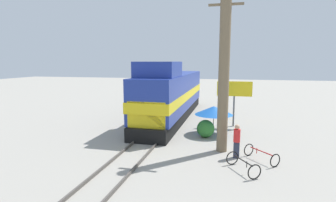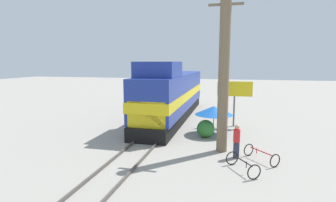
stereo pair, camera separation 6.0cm
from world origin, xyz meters
name	(u,v)px [view 1 (the left image)]	position (x,y,z in m)	size (l,w,h in m)	color
ground_plane	(154,136)	(0.00, 0.00, 0.00)	(120.00, 120.00, 0.00)	gray
rail_near	(144,134)	(-0.72, 0.00, 0.07)	(0.08, 36.91, 0.15)	#4C4742
rail_far	(164,135)	(0.72, 0.00, 0.07)	(0.08, 36.91, 0.15)	#4C4742
locomotive	(172,95)	(0.00, 5.49, 2.08)	(2.88, 15.96, 4.93)	black
utility_pole	(224,70)	(4.52, -2.06, 4.48)	(1.80, 0.58, 8.91)	#726047
vendor_umbrella	(214,110)	(3.84, 1.30, 1.66)	(2.58, 2.58, 1.95)	#4C4C4C
billboard_sign	(234,92)	(5.19, 3.94, 2.68)	(2.60, 0.12, 3.46)	#595959
shrub_cluster	(206,129)	(3.40, 0.41, 0.58)	(1.16, 1.16, 1.16)	#2D722D
person_bystander	(237,140)	(5.30, -2.96, 0.96)	(0.34, 0.34, 1.76)	#2D3347
bicycle	(261,155)	(6.50, -3.15, 0.34)	(1.64, 1.77, 0.65)	black
bicycle_spare	(243,164)	(5.55, -4.69, 0.34)	(1.49, 1.84, 0.67)	black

